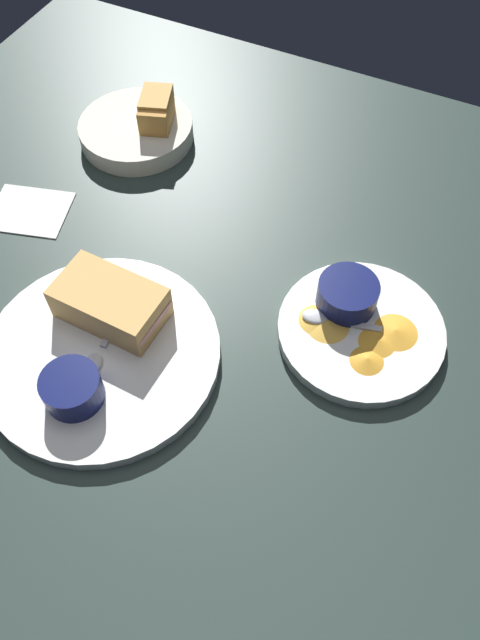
% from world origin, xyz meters
% --- Properties ---
extents(ground_plane, '(1.10, 1.10, 0.03)m').
position_xyz_m(ground_plane, '(0.00, 0.00, -0.01)').
color(ground_plane, '#283833').
extents(plate_sandwich_main, '(0.29, 0.29, 0.02)m').
position_xyz_m(plate_sandwich_main, '(-0.03, -0.12, 0.01)').
color(plate_sandwich_main, white).
rests_on(plate_sandwich_main, ground_plane).
extents(sandwich_half_near, '(0.14, 0.08, 0.05)m').
position_xyz_m(sandwich_half_near, '(-0.04, -0.07, 0.04)').
color(sandwich_half_near, tan).
rests_on(sandwich_half_near, plate_sandwich_main).
extents(ramekin_dark_sauce, '(0.07, 0.07, 0.04)m').
position_xyz_m(ramekin_dark_sauce, '(-0.02, -0.19, 0.04)').
color(ramekin_dark_sauce, '#0C144C').
rests_on(ramekin_dark_sauce, plate_sandwich_main).
extents(spoon_by_dark_ramekin, '(0.03, 0.10, 0.01)m').
position_xyz_m(spoon_by_dark_ramekin, '(-0.02, -0.13, 0.02)').
color(spoon_by_dark_ramekin, silver).
rests_on(spoon_by_dark_ramekin, plate_sandwich_main).
extents(plate_chips_companion, '(0.21, 0.21, 0.02)m').
position_xyz_m(plate_chips_companion, '(0.25, 0.04, 0.01)').
color(plate_chips_companion, white).
rests_on(plate_chips_companion, ground_plane).
extents(ramekin_light_gravy, '(0.08, 0.08, 0.04)m').
position_xyz_m(ramekin_light_gravy, '(0.21, 0.07, 0.04)').
color(ramekin_light_gravy, '#0C144C').
rests_on(ramekin_light_gravy, plate_chips_companion).
extents(spoon_by_gravy_ramekin, '(0.10, 0.04, 0.01)m').
position_xyz_m(spoon_by_gravy_ramekin, '(0.20, 0.03, 0.02)').
color(spoon_by_gravy_ramekin, silver).
rests_on(spoon_by_gravy_ramekin, plate_chips_companion).
extents(plantain_chip_scatter, '(0.16, 0.16, 0.01)m').
position_xyz_m(plantain_chip_scatter, '(0.24, 0.04, 0.02)').
color(plantain_chip_scatter, gold).
rests_on(plantain_chip_scatter, plate_chips_companion).
extents(bread_basket_rear, '(0.18, 0.18, 0.07)m').
position_xyz_m(bread_basket_rear, '(-0.19, 0.24, 0.02)').
color(bread_basket_rear, silver).
rests_on(bread_basket_rear, ground_plane).
extents(paper_napkin_folded, '(0.13, 0.12, 0.00)m').
position_xyz_m(paper_napkin_folded, '(-0.25, 0.04, 0.00)').
color(paper_napkin_folded, white).
rests_on(paper_napkin_folded, ground_plane).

